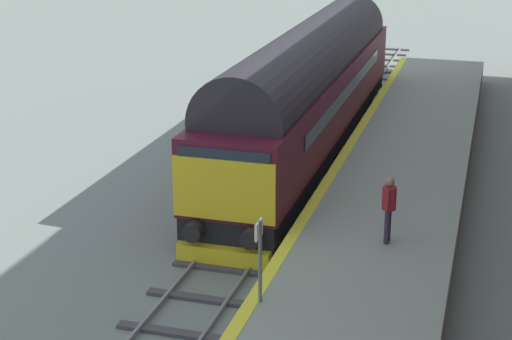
# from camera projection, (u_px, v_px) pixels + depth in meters

# --- Properties ---
(ground_plane) EXTENTS (140.00, 140.00, 0.00)m
(ground_plane) POSITION_uv_depth(u_px,v_px,m) (240.00, 245.00, 22.09)
(ground_plane) COLOR slate
(ground_plane) RESTS_ON ground
(track_main) EXTENTS (2.50, 60.00, 0.15)m
(track_main) POSITION_uv_depth(u_px,v_px,m) (240.00, 243.00, 22.07)
(track_main) COLOR slate
(track_main) RESTS_ON ground
(station_platform) EXTENTS (4.00, 44.00, 1.01)m
(station_platform) POSITION_uv_depth(u_px,v_px,m) (375.00, 243.00, 20.97)
(station_platform) COLOR gray
(station_platform) RESTS_ON ground
(diesel_locomotive) EXTENTS (2.74, 19.27, 4.68)m
(diesel_locomotive) POSITION_uv_depth(u_px,v_px,m) (309.00, 87.00, 28.65)
(diesel_locomotive) COLOR black
(diesel_locomotive) RESTS_ON ground
(platform_number_sign) EXTENTS (0.10, 0.44, 1.77)m
(platform_number_sign) POSITION_uv_depth(u_px,v_px,m) (259.00, 248.00, 16.59)
(platform_number_sign) COLOR slate
(platform_number_sign) RESTS_ON station_platform
(waiting_passenger) EXTENTS (0.35, 0.51, 1.64)m
(waiting_passenger) POSITION_uv_depth(u_px,v_px,m) (389.00, 204.00, 19.49)
(waiting_passenger) COLOR #302638
(waiting_passenger) RESTS_ON station_platform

